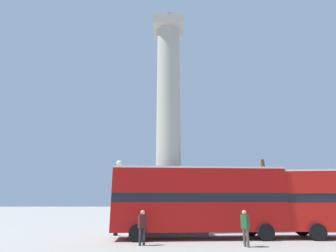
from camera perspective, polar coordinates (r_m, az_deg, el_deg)
ground_plane at (r=21.29m, az=0.00°, el=-22.23°), size 200.00×200.00×0.00m
monument_column at (r=21.68m, az=0.00°, el=-3.48°), size 5.29×5.29×19.61m
bus_b at (r=18.08m, az=6.40°, el=-15.45°), size 11.15×3.34×4.44m
equestrian_statue at (r=26.45m, az=20.64°, el=-16.22°), size 3.78×2.92×6.22m
street_lamp at (r=19.89m, az=-11.04°, el=-14.05°), size 0.41×0.41×5.23m
pedestrian_near_lamp at (r=15.39m, az=-5.74°, el=-20.65°), size 0.49×0.45×1.81m
pedestrian_by_plinth at (r=15.39m, az=16.32°, el=-20.07°), size 0.37×0.52×1.83m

